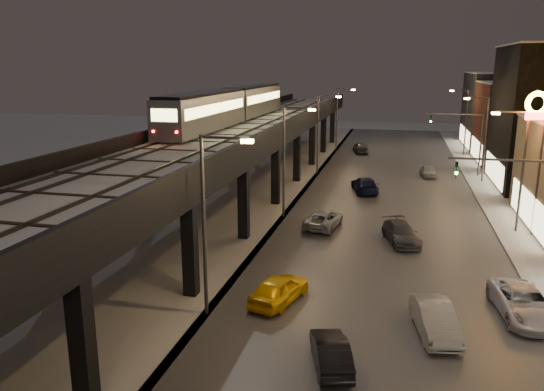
# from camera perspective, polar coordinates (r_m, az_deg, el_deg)

# --- Properties ---
(road_surface) EXTENTS (17.00, 120.00, 0.06)m
(road_surface) POSITION_cam_1_polar(r_m,az_deg,el_deg) (46.44, 12.25, -1.59)
(road_surface) COLOR #46474D
(road_surface) RESTS_ON ground
(sidewalk_right) EXTENTS (4.00, 120.00, 0.14)m
(sidewalk_right) POSITION_cam_1_polar(r_m,az_deg,el_deg) (47.36, 24.43, -2.18)
(sidewalk_right) COLOR #9FA1A8
(sidewalk_right) RESTS_ON ground
(under_viaduct_pavement) EXTENTS (11.00, 120.00, 0.06)m
(under_viaduct_pavement) POSITION_cam_1_polar(r_m,az_deg,el_deg) (48.54, -3.87, -0.63)
(under_viaduct_pavement) COLOR #9FA1A8
(under_viaduct_pavement) RESTS_ON ground
(elevated_viaduct) EXTENTS (9.00, 100.00, 6.30)m
(elevated_viaduct) POSITION_cam_1_polar(r_m,az_deg,el_deg) (44.49, -5.20, 5.37)
(elevated_viaduct) COLOR black
(elevated_viaduct) RESTS_ON ground
(viaduct_trackbed) EXTENTS (8.40, 100.00, 0.32)m
(viaduct_trackbed) POSITION_cam_1_polar(r_m,az_deg,el_deg) (44.51, -5.18, 6.37)
(viaduct_trackbed) COLOR #B2B7C1
(viaduct_trackbed) RESTS_ON elevated_viaduct
(viaduct_parapet_streetside) EXTENTS (0.30, 100.00, 1.10)m
(viaduct_parapet_streetside) POSITION_cam_1_polar(r_m,az_deg,el_deg) (43.29, 0.34, 6.84)
(viaduct_parapet_streetside) COLOR black
(viaduct_parapet_streetside) RESTS_ON elevated_viaduct
(viaduct_parapet_far) EXTENTS (0.30, 100.00, 1.10)m
(viaduct_parapet_far) POSITION_cam_1_polar(r_m,az_deg,el_deg) (46.04, -10.35, 7.03)
(viaduct_parapet_far) COLOR black
(viaduct_parapet_far) RESTS_ON elevated_viaduct
(building_e) EXTENTS (12.20, 12.20, 10.16)m
(building_e) POSITION_cam_1_polar(r_m,az_deg,el_deg) (73.90, 26.03, 6.96)
(building_e) COLOR #4C1C17
(building_e) RESTS_ON ground
(building_f) EXTENTS (12.20, 16.20, 11.16)m
(building_f) POSITION_cam_1_polar(r_m,az_deg,el_deg) (87.53, 24.17, 8.33)
(building_f) COLOR black
(building_f) RESTS_ON ground
(streetlight_left_1) EXTENTS (2.57, 0.28, 9.00)m
(streetlight_left_1) POSITION_cam_1_polar(r_m,az_deg,el_deg) (25.34, -6.79, -2.00)
(streetlight_left_1) COLOR #38383A
(streetlight_left_1) RESTS_ON ground
(streetlight_left_2) EXTENTS (2.57, 0.28, 9.00)m
(streetlight_left_2) POSITION_cam_1_polar(r_m,az_deg,el_deg) (42.29, 1.64, 4.45)
(streetlight_left_2) COLOR #38383A
(streetlight_left_2) RESTS_ON ground
(streetlight_right_2) EXTENTS (2.56, 0.28, 9.00)m
(streetlight_right_2) POSITION_cam_1_polar(r_m,az_deg,el_deg) (42.29, 25.06, 3.16)
(streetlight_right_2) COLOR #38383A
(streetlight_right_2) RESTS_ON ground
(streetlight_left_3) EXTENTS (2.57, 0.28, 9.00)m
(streetlight_left_3) POSITION_cam_1_polar(r_m,az_deg,el_deg) (59.85, 5.23, 7.15)
(streetlight_left_3) COLOR #38383A
(streetlight_left_3) RESTS_ON ground
(streetlight_right_3) EXTENTS (2.56, 0.28, 9.00)m
(streetlight_right_3) POSITION_cam_1_polar(r_m,az_deg,el_deg) (59.86, 21.79, 6.23)
(streetlight_right_3) COLOR #38383A
(streetlight_right_3) RESTS_ON ground
(streetlight_left_4) EXTENTS (2.57, 0.28, 9.00)m
(streetlight_left_4) POSITION_cam_1_polar(r_m,az_deg,el_deg) (77.62, 7.20, 8.61)
(streetlight_left_4) COLOR #38383A
(streetlight_left_4) RESTS_ON ground
(streetlight_right_4) EXTENTS (2.56, 0.28, 9.00)m
(streetlight_right_4) POSITION_cam_1_polar(r_m,az_deg,el_deg) (77.62, 20.00, 7.90)
(streetlight_right_4) COLOR #38383A
(streetlight_right_4) RESTS_ON ground
(traffic_light_rig_a) EXTENTS (6.10, 0.34, 7.00)m
(traffic_light_rig_a) POSITION_cam_1_polar(r_m,az_deg,el_deg) (33.62, 26.34, -0.72)
(traffic_light_rig_a) COLOR #38383A
(traffic_light_rig_a) RESTS_ON ground
(traffic_light_rig_b) EXTENTS (6.10, 0.34, 7.00)m
(traffic_light_rig_b) POSITION_cam_1_polar(r_m,az_deg,el_deg) (62.78, 20.56, 5.97)
(traffic_light_rig_b) COLOR #38383A
(traffic_light_rig_b) RESTS_ON ground
(subway_train) EXTENTS (2.74, 32.78, 3.27)m
(subway_train) POSITION_cam_1_polar(r_m,az_deg,el_deg) (54.80, -4.27, 9.72)
(subway_train) COLOR gray
(subway_train) RESTS_ON viaduct_trackbed
(car_taxi) EXTENTS (2.83, 4.64, 1.48)m
(car_taxi) POSITION_cam_1_polar(r_m,az_deg,el_deg) (28.01, 0.76, -10.11)
(car_taxi) COLOR #ECB204
(car_taxi) RESTS_ON ground
(car_near_white) EXTENTS (2.36, 4.09, 1.28)m
(car_near_white) POSITION_cam_1_polar(r_m,az_deg,el_deg) (22.77, 6.34, -16.48)
(car_near_white) COLOR black
(car_near_white) RESTS_ON ground
(car_mid_silver) EXTENTS (2.81, 4.99, 1.32)m
(car_mid_silver) POSITION_cam_1_polar(r_m,az_deg,el_deg) (40.58, 5.54, -2.64)
(car_mid_silver) COLOR gray
(car_mid_silver) RESTS_ON ground
(car_mid_dark) EXTENTS (3.20, 5.47, 1.49)m
(car_mid_dark) POSITION_cam_1_polar(r_m,az_deg,el_deg) (52.41, 9.95, 1.07)
(car_mid_dark) COLOR black
(car_mid_dark) RESTS_ON ground
(car_far_white) EXTENTS (2.72, 4.81, 1.55)m
(car_far_white) POSITION_cam_1_polar(r_m,az_deg,el_deg) (76.50, 9.51, 5.09)
(car_far_white) COLOR #434549
(car_far_white) RESTS_ON ground
(car_onc_silver) EXTENTS (2.34, 4.64, 1.46)m
(car_onc_silver) POSITION_cam_1_polar(r_m,az_deg,el_deg) (26.07, 17.10, -12.70)
(car_onc_silver) COLOR gray
(car_onc_silver) RESTS_ON ground
(car_onc_dark) EXTENTS (3.03, 5.55, 1.47)m
(car_onc_dark) POSITION_cam_1_polar(r_m,az_deg,el_deg) (29.21, 25.48, -10.50)
(car_onc_dark) COLOR silver
(car_onc_dark) RESTS_ON ground
(car_onc_white) EXTENTS (3.13, 5.03, 1.36)m
(car_onc_white) POSITION_cam_1_polar(r_m,az_deg,el_deg) (38.14, 13.72, -4.02)
(car_onc_white) COLOR #41444A
(car_onc_white) RESTS_ON ground
(car_onc_red) EXTENTS (1.95, 3.89, 1.27)m
(car_onc_red) POSITION_cam_1_polar(r_m,az_deg,el_deg) (61.47, 16.44, 2.48)
(car_onc_red) COLOR #9B9EA8
(car_onc_red) RESTS_ON ground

